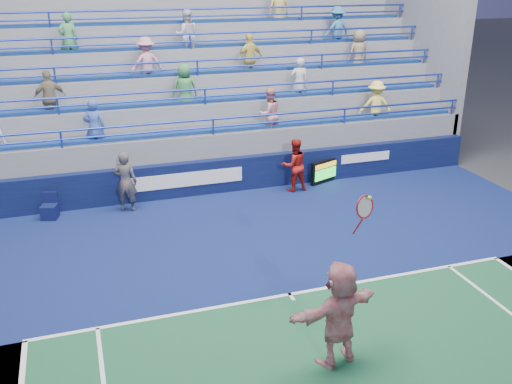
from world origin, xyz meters
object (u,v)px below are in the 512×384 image
object	(u,v)px
serve_speed_board	(324,172)
ball_girl	(294,165)
judge_chair	(50,211)
tennis_player	(339,314)
line_judge	(126,182)

from	to	relation	value
serve_speed_board	ball_girl	size ratio (longest dim) A/B	0.64
judge_chair	tennis_player	size ratio (longest dim) A/B	0.23
ball_girl	judge_chair	bearing A→B (deg)	-3.57
tennis_player	ball_girl	size ratio (longest dim) A/B	1.87
ball_girl	tennis_player	bearing A→B (deg)	70.78
judge_chair	line_judge	distance (m)	2.28
tennis_player	line_judge	bearing A→B (deg)	109.17
judge_chair	tennis_player	xyz separation A→B (m)	(5.04, -8.33, 0.77)
serve_speed_board	ball_girl	xyz separation A→B (m)	(-1.22, -0.35, 0.47)
serve_speed_board	ball_girl	world-z (taller)	ball_girl
tennis_player	ball_girl	bearing A→B (deg)	73.70
line_judge	ball_girl	size ratio (longest dim) A/B	1.05
serve_speed_board	judge_chair	world-z (taller)	serve_speed_board
serve_speed_board	judge_chair	distance (m)	8.68
tennis_player	ball_girl	xyz separation A→B (m)	(2.41, 8.24, -0.15)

